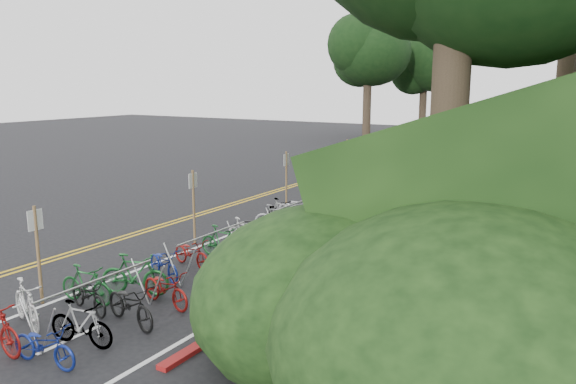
# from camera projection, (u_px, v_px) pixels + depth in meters

# --- Properties ---
(ground) EXTENTS (120.00, 120.00, 0.00)m
(ground) POSITION_uv_depth(u_px,v_px,m) (56.00, 284.00, 15.12)
(ground) COLOR black
(ground) RESTS_ON ground
(road_markings) EXTENTS (7.47, 80.00, 0.01)m
(road_markings) POSITION_uv_depth(u_px,v_px,m) (276.00, 213.00, 23.29)
(road_markings) COLOR gold
(road_markings) RESTS_ON ground
(red_curb) EXTENTS (0.25, 28.00, 0.10)m
(red_curb) POSITION_uv_depth(u_px,v_px,m) (409.00, 218.00, 22.32)
(red_curb) COLOR maroon
(red_curb) RESTS_ON ground
(bike_rack_front) EXTENTS (1.12, 3.19, 1.13)m
(bike_rack_front) POSITION_uv_depth(u_px,v_px,m) (99.00, 291.00, 12.31)
(bike_rack_front) COLOR #A5A5A6
(bike_rack_front) RESTS_ON ground
(bike_racks_rest) EXTENTS (1.14, 23.00, 1.17)m
(bike_racks_rest) POSITION_uv_depth(u_px,v_px,m) (357.00, 188.00, 24.38)
(bike_racks_rest) COLOR #A5A5A6
(bike_racks_rest) RESTS_ON ground
(signpost_near) EXTENTS (0.08, 0.40, 2.46)m
(signpost_near) POSITION_uv_depth(u_px,v_px,m) (38.00, 248.00, 13.54)
(signpost_near) COLOR brown
(signpost_near) RESTS_ON ground
(signposts_rest) EXTENTS (0.08, 18.40, 2.50)m
(signposts_rest) POSITION_uv_depth(u_px,v_px,m) (319.00, 168.00, 26.32)
(signposts_rest) COLOR brown
(signposts_rest) RESTS_ON ground
(bike_front) EXTENTS (0.61, 1.65, 0.97)m
(bike_front) POSITION_uv_depth(u_px,v_px,m) (86.00, 285.00, 13.73)
(bike_front) COLOR #144C1E
(bike_front) RESTS_ON ground
(bike_valet) EXTENTS (3.47, 14.81, 1.10)m
(bike_valet) POSITION_uv_depth(u_px,v_px,m) (216.00, 253.00, 16.26)
(bike_valet) COLOR maroon
(bike_valet) RESTS_ON ground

